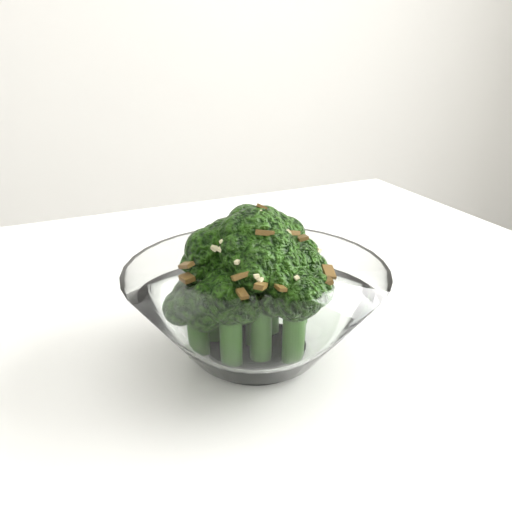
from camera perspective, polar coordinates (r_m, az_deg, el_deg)
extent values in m
cylinder|color=white|center=(1.06, 9.45, -14.69)|extent=(0.04, 0.04, 0.71)
cylinder|color=white|center=(0.44, 0.00, -9.53)|extent=(0.08, 0.08, 0.01)
cylinder|color=#285416|center=(0.44, -4.28, -5.46)|extent=(0.02, 0.02, 0.05)
sphere|color=#224C0E|center=(0.42, -4.42, -1.33)|extent=(0.04, 0.04, 0.04)
cylinder|color=#285416|center=(0.44, 1.33, -3.63)|extent=(0.02, 0.02, 0.07)
sphere|color=#224C0E|center=(0.42, 1.39, 1.84)|extent=(0.04, 0.04, 0.04)
cylinder|color=#285416|center=(0.40, -2.52, -8.24)|extent=(0.02, 0.02, 0.04)
sphere|color=#224C0E|center=(0.39, -2.59, -4.28)|extent=(0.04, 0.04, 0.04)
cylinder|color=#285416|center=(0.40, 0.49, -6.51)|extent=(0.02, 0.02, 0.06)
sphere|color=#224C0E|center=(0.39, 0.51, -1.09)|extent=(0.04, 0.04, 0.04)
cylinder|color=#285416|center=(0.46, -0.23, -4.19)|extent=(0.02, 0.02, 0.04)
sphere|color=#224C0E|center=(0.45, -0.24, -1.01)|extent=(0.04, 0.04, 0.04)
cylinder|color=#285416|center=(0.42, -5.80, -7.76)|extent=(0.02, 0.02, 0.04)
sphere|color=#224C0E|center=(0.41, -5.94, -4.49)|extent=(0.04, 0.04, 0.04)
cylinder|color=#285416|center=(0.43, -2.51, -4.57)|extent=(0.02, 0.02, 0.07)
sphere|color=#224C0E|center=(0.41, -2.61, 0.89)|extent=(0.04, 0.04, 0.04)
cylinder|color=#285416|center=(0.42, 0.00, -4.41)|extent=(0.02, 0.02, 0.07)
sphere|color=#224C0E|center=(0.40, 0.00, 1.81)|extent=(0.05, 0.05, 0.05)
cylinder|color=#285416|center=(0.43, 4.04, -5.51)|extent=(0.02, 0.02, 0.05)
sphere|color=#224C0E|center=(0.42, 4.17, -1.24)|extent=(0.04, 0.04, 0.04)
cylinder|color=#285416|center=(0.41, 3.78, -7.94)|extent=(0.02, 0.02, 0.05)
sphere|color=#224C0E|center=(0.39, 3.90, -3.82)|extent=(0.04, 0.04, 0.04)
cylinder|color=#285416|center=(0.46, 4.36, -4.69)|extent=(0.02, 0.02, 0.04)
sphere|color=#224C0E|center=(0.45, 4.46, -1.59)|extent=(0.04, 0.04, 0.04)
cube|color=brown|center=(0.40, 0.58, 4.89)|extent=(0.01, 0.01, 0.01)
cube|color=brown|center=(0.42, -0.27, 3.61)|extent=(0.01, 0.01, 0.01)
cube|color=brown|center=(0.44, 3.65, 2.11)|extent=(0.01, 0.02, 0.01)
cube|color=brown|center=(0.40, -4.76, 1.66)|extent=(0.01, 0.01, 0.01)
cube|color=brown|center=(0.44, 2.00, 2.28)|extent=(0.01, 0.01, 0.01)
cube|color=brown|center=(0.45, 2.07, 1.90)|extent=(0.01, 0.01, 0.01)
cube|color=brown|center=(0.41, 0.38, 3.96)|extent=(0.01, 0.01, 0.01)
cube|color=brown|center=(0.39, -6.92, -2.21)|extent=(0.01, 0.01, 0.00)
cube|color=brown|center=(0.44, 2.23, 2.25)|extent=(0.01, 0.01, 0.00)
cube|color=brown|center=(0.37, 2.43, -3.15)|extent=(0.01, 0.01, 0.00)
cube|color=brown|center=(0.43, -1.08, 3.06)|extent=(0.01, 0.01, 0.01)
cube|color=brown|center=(0.42, 3.27, 2.45)|extent=(0.01, 0.01, 0.01)
cube|color=brown|center=(0.40, 3.57, 2.32)|extent=(0.01, 0.01, 0.01)
cube|color=brown|center=(0.44, -4.80, 1.33)|extent=(0.01, 0.01, 0.01)
cube|color=brown|center=(0.40, 4.63, 1.82)|extent=(0.01, 0.01, 0.01)
cube|color=brown|center=(0.45, -0.31, 2.15)|extent=(0.01, 0.01, 0.01)
cube|color=brown|center=(0.39, -6.99, -0.91)|extent=(0.01, 0.01, 0.01)
cube|color=brown|center=(0.38, 6.67, -2.71)|extent=(0.01, 0.01, 0.01)
cube|color=brown|center=(0.40, -2.07, 3.46)|extent=(0.01, 0.01, 0.01)
cube|color=brown|center=(0.43, 3.17, 2.57)|extent=(0.01, 0.01, 0.00)
cube|color=brown|center=(0.40, 2.98, 2.18)|extent=(0.01, 0.01, 0.01)
cube|color=brown|center=(0.36, -1.37, -3.79)|extent=(0.01, 0.01, 0.00)
cube|color=brown|center=(0.36, 0.47, -3.00)|extent=(0.01, 0.01, 0.01)
cube|color=brown|center=(0.44, 1.67, 2.89)|extent=(0.01, 0.01, 0.00)
cube|color=brown|center=(0.44, 2.40, 2.26)|extent=(0.01, 0.01, 0.01)
cube|color=brown|center=(0.40, 7.30, -1.57)|extent=(0.01, 0.01, 0.01)
cube|color=brown|center=(0.42, 5.12, 1.03)|extent=(0.01, 0.01, 0.00)
cube|color=brown|center=(0.41, 1.22, 4.05)|extent=(0.01, 0.01, 0.01)
cube|color=brown|center=(0.38, 0.88, 2.37)|extent=(0.01, 0.01, 0.01)
cube|color=brown|center=(0.37, -1.48, -1.96)|extent=(0.01, 0.01, 0.01)
cube|color=brown|center=(0.43, 0.29, 2.70)|extent=(0.01, 0.01, 0.01)
cube|color=brown|center=(0.42, 2.99, 2.90)|extent=(0.01, 0.01, 0.01)
cube|color=brown|center=(0.42, -0.77, 3.61)|extent=(0.01, 0.01, 0.00)
cube|color=brown|center=(0.39, -0.56, 3.74)|extent=(0.01, 0.01, 0.01)
cube|color=beige|center=(0.45, -3.29, 1.78)|extent=(0.00, 0.01, 0.00)
cube|color=beige|center=(0.36, 0.05, -2.01)|extent=(0.00, 0.00, 0.00)
cube|color=beige|center=(0.39, -3.41, 1.46)|extent=(0.00, 0.00, 0.00)
cube|color=beige|center=(0.45, 2.38, 2.15)|extent=(0.00, 0.01, 0.00)
cube|color=beige|center=(0.38, 2.43, -0.46)|extent=(0.01, 0.01, 0.01)
cube|color=beige|center=(0.42, -4.23, 2.00)|extent=(0.01, 0.01, 0.01)
cube|color=beige|center=(0.38, 2.90, -0.33)|extent=(0.01, 0.01, 0.01)
cube|color=beige|center=(0.39, -1.04, 3.68)|extent=(0.01, 0.01, 0.00)
cube|color=beige|center=(0.36, 0.40, -2.38)|extent=(0.01, 0.01, 0.00)
cube|color=beige|center=(0.39, 3.19, 2.32)|extent=(0.01, 0.01, 0.01)
cube|color=beige|center=(0.44, -0.75, 2.67)|extent=(0.00, 0.00, 0.00)
cube|color=beige|center=(0.37, -1.89, -0.62)|extent=(0.00, 0.00, 0.00)
cube|color=beige|center=(0.45, 3.32, 1.71)|extent=(0.00, 0.00, 0.00)
cube|color=beige|center=(0.43, -4.46, 2.00)|extent=(0.00, 0.00, 0.00)
cube|color=beige|center=(0.42, 6.24, 0.62)|extent=(0.01, 0.01, 0.00)
cube|color=beige|center=(0.38, -3.62, 0.65)|extent=(0.00, 0.00, 0.00)
cube|color=beige|center=(0.39, 0.37, 4.39)|extent=(0.00, 0.00, 0.00)
cube|color=beige|center=(0.37, 4.11, -2.21)|extent=(0.00, 0.00, 0.00)
cube|color=beige|center=(0.43, 1.24, 2.99)|extent=(0.01, 0.01, 0.00)
cube|color=beige|center=(0.43, 3.24, 2.28)|extent=(0.00, 0.00, 0.00)
cube|color=beige|center=(0.41, 1.38, 3.88)|extent=(0.00, 0.01, 0.00)
cube|color=beige|center=(0.38, 1.76, 1.66)|extent=(0.00, 0.00, 0.00)
cube|color=beige|center=(0.39, -4.19, 0.83)|extent=(0.01, 0.01, 0.01)
cube|color=beige|center=(0.39, -0.57, 4.12)|extent=(0.01, 0.01, 0.00)
cube|color=beige|center=(0.39, 1.97, 3.19)|extent=(0.00, 0.01, 0.00)
cube|color=beige|center=(0.43, -0.51, 3.01)|extent=(0.00, 0.00, 0.00)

